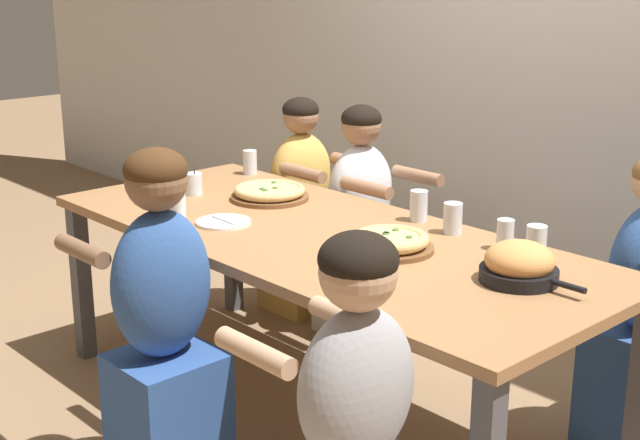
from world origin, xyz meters
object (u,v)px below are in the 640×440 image
at_px(cocktail_glass_blue, 193,185).
at_px(drinking_glass_f, 250,162).
at_px(drinking_glass_d, 453,220).
at_px(diner_near_center, 164,333).
at_px(pizza_board_main, 391,242).
at_px(skillet_bowl, 519,265).
at_px(drinking_glass_b, 178,206).
at_px(pizza_board_second, 270,193).
at_px(empty_plate_a, 223,222).
at_px(drinking_glass_e, 505,236).
at_px(drinking_glass_a, 536,241).
at_px(diner_far_midleft, 360,232).
at_px(empty_plate_b, 359,277).
at_px(diner_far_left, 302,215).
at_px(drinking_glass_c, 419,207).

height_order(cocktail_glass_blue, drinking_glass_f, cocktail_glass_blue).
relative_size(drinking_glass_d, diner_near_center, 0.10).
height_order(pizza_board_main, drinking_glass_f, drinking_glass_f).
bearing_deg(skillet_bowl, drinking_glass_b, -162.36).
height_order(pizza_board_second, skillet_bowl, skillet_bowl).
bearing_deg(diner_near_center, empty_plate_a, 33.31).
distance_m(drinking_glass_e, drinking_glass_f, 1.55).
bearing_deg(pizza_board_main, drinking_glass_b, -156.91).
relative_size(drinking_glass_a, drinking_glass_d, 0.87).
relative_size(drinking_glass_d, drinking_glass_e, 1.06).
xyz_separation_m(drinking_glass_b, diner_near_center, (0.48, -0.39, -0.28)).
bearing_deg(drinking_glass_d, drinking_glass_e, -4.20).
relative_size(cocktail_glass_blue, diner_far_midleft, 0.11).
height_order(empty_plate_a, diner_near_center, diner_near_center).
height_order(empty_plate_b, diner_far_midleft, diner_far_midleft).
xyz_separation_m(drinking_glass_a, diner_far_left, (-1.61, 0.32, -0.31)).
bearing_deg(pizza_board_main, pizza_board_second, 170.65).
xyz_separation_m(drinking_glass_a, drinking_glass_f, (-1.65, 0.02, 0.01)).
relative_size(empty_plate_a, diner_near_center, 0.18).
xyz_separation_m(empty_plate_b, drinking_glass_f, (-1.41, 0.66, 0.05)).
relative_size(pizza_board_main, empty_plate_b, 1.53).
bearing_deg(pizza_board_main, diner_far_left, 151.51).
xyz_separation_m(cocktail_glass_blue, drinking_glass_c, (0.95, 0.42, 0.01)).
xyz_separation_m(skillet_bowl, diner_far_left, (-1.74, 0.60, -0.32)).
relative_size(pizza_board_main, diner_far_midleft, 0.28).
bearing_deg(drinking_glass_d, drinking_glass_f, 178.01).
xyz_separation_m(empty_plate_b, diner_far_left, (-1.37, 0.96, -0.27)).
distance_m(pizza_board_main, empty_plate_a, 0.72).
bearing_deg(cocktail_glass_blue, drinking_glass_b, -42.81).
xyz_separation_m(cocktail_glass_blue, diner_near_center, (0.79, -0.69, -0.25)).
xyz_separation_m(drinking_glass_f, diner_far_left, (0.04, 0.30, -0.32)).
bearing_deg(empty_plate_b, drinking_glass_a, 69.23).
bearing_deg(drinking_glass_f, diner_near_center, -50.18).
bearing_deg(drinking_glass_f, skillet_bowl, -9.66).
relative_size(drinking_glass_f, diner_near_center, 0.10).
bearing_deg(diner_near_center, empty_plate_b, -46.35).
height_order(pizza_board_main, skillet_bowl, skillet_bowl).
xyz_separation_m(empty_plate_b, drinking_glass_c, (-0.31, 0.65, 0.05)).
distance_m(empty_plate_b, drinking_glass_a, 0.69).
bearing_deg(drinking_glass_b, empty_plate_a, 39.19).
bearing_deg(cocktail_glass_blue, drinking_glass_e, 14.61).
bearing_deg(drinking_glass_f, drinking_glass_b, -57.81).
xyz_separation_m(empty_plate_b, drinking_glass_a, (0.24, 0.64, 0.04)).
bearing_deg(drinking_glass_f, drinking_glass_e, -2.35).
bearing_deg(empty_plate_a, drinking_glass_a, 29.02).
xyz_separation_m(pizza_board_main, cocktail_glass_blue, (-1.14, -0.06, 0.01)).
relative_size(empty_plate_b, cocktail_glass_blue, 1.69).
distance_m(pizza_board_main, empty_plate_b, 0.32).
bearing_deg(drinking_glass_b, pizza_board_second, 92.83).
distance_m(pizza_board_second, drinking_glass_b, 0.49).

